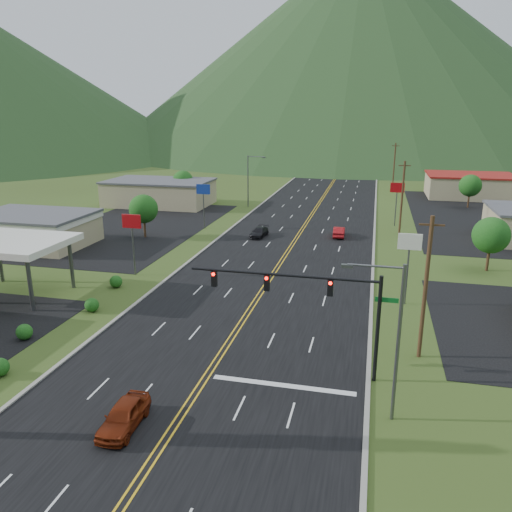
% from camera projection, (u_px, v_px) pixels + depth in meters
% --- Properties ---
extents(traffic_signal, '(13.10, 0.43, 7.00)m').
position_uv_depth(traffic_signal, '(314.00, 297.00, 31.08)').
color(traffic_signal, black).
rests_on(traffic_signal, ground).
extents(streetlight_east, '(3.28, 0.25, 9.00)m').
position_uv_depth(streetlight_east, '(393.00, 333.00, 26.35)').
color(streetlight_east, '#59595E').
rests_on(streetlight_east, ground).
extents(streetlight_west, '(3.28, 0.25, 9.00)m').
position_uv_depth(streetlight_west, '(250.00, 177.00, 87.45)').
color(streetlight_west, '#59595E').
rests_on(streetlight_west, ground).
extents(gas_canopy, '(10.00, 8.00, 5.30)m').
position_uv_depth(gas_canopy, '(10.00, 244.00, 45.01)').
color(gas_canopy, white).
rests_on(gas_canopy, ground).
extents(building_west_mid, '(14.40, 10.40, 4.10)m').
position_uv_depth(building_west_mid, '(32.00, 228.00, 62.91)').
color(building_west_mid, tan).
rests_on(building_west_mid, ground).
extents(building_west_far, '(18.40, 11.40, 4.50)m').
position_uv_depth(building_west_far, '(160.00, 192.00, 90.03)').
color(building_west_far, tan).
rests_on(building_west_far, ground).
extents(building_east_far, '(16.40, 12.40, 4.50)m').
position_uv_depth(building_east_far, '(470.00, 186.00, 98.12)').
color(building_east_far, tan).
rests_on(building_east_far, ground).
extents(pole_sign_west_a, '(2.00, 0.18, 6.40)m').
position_uv_depth(pole_sign_west_a, '(132.00, 227.00, 50.65)').
color(pole_sign_west_a, '#59595E').
rests_on(pole_sign_west_a, ground).
extents(pole_sign_west_b, '(2.00, 0.18, 6.40)m').
position_uv_depth(pole_sign_west_b, '(203.00, 194.00, 71.20)').
color(pole_sign_west_b, '#59595E').
rests_on(pole_sign_west_b, ground).
extents(pole_sign_east_a, '(2.00, 0.18, 6.40)m').
position_uv_depth(pole_sign_east_a, '(409.00, 249.00, 42.78)').
color(pole_sign_east_a, '#59595E').
rests_on(pole_sign_east_a, ground).
extents(pole_sign_east_b, '(2.00, 0.18, 6.40)m').
position_uv_depth(pole_sign_east_b, '(397.00, 192.00, 72.66)').
color(pole_sign_east_b, '#59595E').
rests_on(pole_sign_east_b, ground).
extents(tree_west_a, '(3.84, 3.84, 5.82)m').
position_uv_depth(tree_west_a, '(143.00, 209.00, 66.32)').
color(tree_west_a, '#382314').
rests_on(tree_west_a, ground).
extents(tree_west_b, '(3.84, 3.84, 5.82)m').
position_uv_depth(tree_west_b, '(183.00, 181.00, 92.64)').
color(tree_west_b, '#382314').
rests_on(tree_west_b, ground).
extents(tree_east_a, '(3.84, 3.84, 5.82)m').
position_uv_depth(tree_east_a, '(491.00, 235.00, 52.31)').
color(tree_east_a, '#382314').
rests_on(tree_east_a, ground).
extents(tree_east_b, '(3.84, 3.84, 5.82)m').
position_uv_depth(tree_east_b, '(470.00, 186.00, 86.91)').
color(tree_east_b, '#382314').
rests_on(tree_east_b, ground).
extents(utility_pole_a, '(1.60, 0.28, 10.00)m').
position_uv_depth(utility_pole_a, '(426.00, 287.00, 33.31)').
color(utility_pole_a, '#382314').
rests_on(utility_pole_a, ground).
extents(utility_pole_b, '(1.60, 0.28, 10.00)m').
position_uv_depth(utility_pole_b, '(402.00, 197.00, 67.86)').
color(utility_pole_b, '#382314').
rests_on(utility_pole_b, ground).
extents(utility_pole_c, '(1.60, 0.28, 10.00)m').
position_uv_depth(utility_pole_c, '(394.00, 166.00, 105.21)').
color(utility_pole_c, '#382314').
rests_on(utility_pole_c, ground).
extents(utility_pole_d, '(1.60, 0.28, 10.00)m').
position_uv_depth(utility_pole_d, '(390.00, 152.00, 142.56)').
color(utility_pole_d, '#382314').
rests_on(utility_pole_d, ground).
extents(mountain_n, '(220.00, 220.00, 85.00)m').
position_uv_depth(mountain_n, '(360.00, 48.00, 214.44)').
color(mountain_n, '#1C3D1B').
rests_on(mountain_n, ground).
extents(car_red_near, '(1.85, 4.26, 1.43)m').
position_uv_depth(car_red_near, '(124.00, 416.00, 26.74)').
color(car_red_near, maroon).
rests_on(car_red_near, ground).
extents(car_dark_mid, '(2.13, 4.40, 1.23)m').
position_uv_depth(car_dark_mid, '(259.00, 233.00, 67.36)').
color(car_dark_mid, black).
rests_on(car_dark_mid, ground).
extents(car_red_far, '(1.58, 4.23, 1.38)m').
position_uv_depth(car_red_far, '(339.00, 232.00, 67.40)').
color(car_red_far, maroon).
rests_on(car_red_far, ground).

